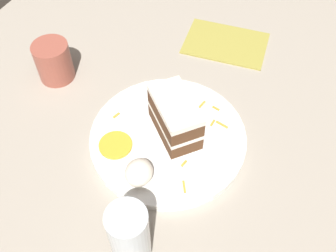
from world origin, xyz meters
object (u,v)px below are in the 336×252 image
(orange_garnish, at_px, (116,145))
(menu_card, at_px, (226,43))
(cream_dollop, at_px, (139,173))
(coffee_mug, at_px, (53,60))
(plate, at_px, (168,138))
(drinking_glass, at_px, (130,239))
(cake_slice, at_px, (175,117))

(orange_garnish, height_order, menu_card, orange_garnish)
(cream_dollop, bearing_deg, coffee_mug, 60.62)
(plate, relative_size, coffee_mug, 3.48)
(drinking_glass, distance_m, coffee_mug, 0.44)
(cake_slice, relative_size, coffee_mug, 1.50)
(orange_garnish, xyz_separation_m, drinking_glass, (-0.16, -0.12, 0.04))
(cream_dollop, bearing_deg, cake_slice, -5.33)
(plate, xyz_separation_m, orange_garnish, (-0.06, 0.08, 0.01))
(plate, distance_m, drinking_glass, 0.24)
(plate, distance_m, coffee_mug, 0.31)
(orange_garnish, xyz_separation_m, coffee_mug, (0.12, 0.22, 0.03))
(drinking_glass, bearing_deg, cake_slice, 8.54)
(orange_garnish, bearing_deg, coffee_mug, 61.19)
(menu_card, bearing_deg, drinking_glass, -3.13)
(cake_slice, xyz_separation_m, cream_dollop, (-0.13, 0.01, -0.02))
(plate, relative_size, drinking_glass, 2.21)
(cream_dollop, distance_m, drinking_glass, 0.13)
(plate, distance_m, orange_garnish, 0.10)
(plate, bearing_deg, drinking_glass, -169.11)
(cake_slice, relative_size, orange_garnish, 2.06)
(plate, bearing_deg, orange_garnish, 129.05)
(drinking_glass, bearing_deg, coffee_mug, 50.44)
(coffee_mug, distance_m, menu_card, 0.40)
(plate, height_order, cake_slice, cake_slice)
(orange_garnish, bearing_deg, cream_dollop, -121.01)
(cream_dollop, relative_size, orange_garnish, 0.84)
(menu_card, bearing_deg, plate, -8.04)
(plate, bearing_deg, coffee_mug, 79.35)
(plate, xyz_separation_m, coffee_mug, (0.06, 0.30, 0.04))
(cream_dollop, relative_size, menu_card, 0.28)
(coffee_mug, height_order, menu_card, coffee_mug)
(orange_garnish, bearing_deg, plate, -50.95)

